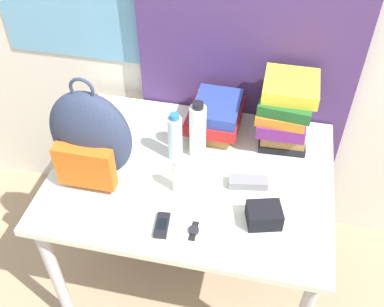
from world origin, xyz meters
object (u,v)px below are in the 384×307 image
(water_bottle, at_px, (175,138))
(wristwatch, at_px, (194,231))
(sunglasses_case, at_px, (248,182))
(book_stack_center, at_px, (285,110))
(backpack, at_px, (90,138))
(camera_pouch, at_px, (264,215))
(book_stack_left, at_px, (216,116))
(sunscreen_bottle, at_px, (178,177))
(cell_phone, at_px, (162,225))
(sports_bottle, at_px, (198,131))

(water_bottle, distance_m, wristwatch, 0.40)
(sunglasses_case, bearing_deg, book_stack_center, 71.56)
(backpack, distance_m, camera_pouch, 0.70)
(book_stack_left, xyz_separation_m, sunglasses_case, (0.18, -0.30, -0.07))
(sunscreen_bottle, bearing_deg, cell_phone, -94.55)
(sunglasses_case, xyz_separation_m, wristwatch, (-0.16, -0.26, -0.01))
(wristwatch, bearing_deg, sunscreen_bottle, 118.62)
(cell_phone, xyz_separation_m, wristwatch, (0.11, 0.00, -0.00))
(backpack, bearing_deg, sunglasses_case, 5.73)
(cell_phone, bearing_deg, book_stack_left, 80.47)
(camera_pouch, bearing_deg, sunscreen_bottle, 165.37)
(sunglasses_case, bearing_deg, book_stack_left, 121.45)
(sports_bottle, height_order, sunglasses_case, sports_bottle)
(book_stack_center, distance_m, water_bottle, 0.47)
(camera_pouch, relative_size, wristwatch, 1.69)
(water_bottle, relative_size, sunglasses_case, 1.43)
(backpack, xyz_separation_m, water_bottle, (0.28, 0.16, -0.08))
(water_bottle, height_order, sunglasses_case, water_bottle)
(book_stack_left, distance_m, sunglasses_case, 0.35)
(book_stack_center, bearing_deg, water_bottle, -153.56)
(sports_bottle, distance_m, wristwatch, 0.42)
(book_stack_center, relative_size, sunscreen_bottle, 1.97)
(book_stack_center, bearing_deg, cell_phone, -123.58)
(sunglasses_case, height_order, camera_pouch, camera_pouch)
(camera_pouch, bearing_deg, sports_bottle, 135.24)
(sports_bottle, bearing_deg, backpack, -151.97)
(sports_bottle, height_order, camera_pouch, sports_bottle)
(book_stack_left, height_order, book_stack_center, book_stack_center)
(water_bottle, xyz_separation_m, sunscreen_bottle, (0.05, -0.17, -0.04))
(book_stack_left, height_order, sunscreen_bottle, book_stack_left)
(book_stack_left, xyz_separation_m, book_stack_center, (0.28, 0.01, 0.07))
(book_stack_center, relative_size, wristwatch, 3.58)
(sports_bottle, height_order, wristwatch, sports_bottle)
(backpack, bearing_deg, book_stack_left, 40.60)
(backpack, distance_m, book_stack_center, 0.79)
(book_stack_left, relative_size, wristwatch, 3.31)
(sunscreen_bottle, xyz_separation_m, sunglasses_case, (0.26, 0.08, -0.05))
(sports_bottle, bearing_deg, sunglasses_case, -30.88)
(water_bottle, xyz_separation_m, camera_pouch, (0.39, -0.26, -0.07))
(sports_bottle, xyz_separation_m, sunglasses_case, (0.23, -0.14, -0.11))
(backpack, distance_m, book_stack_left, 0.56)
(sunscreen_bottle, height_order, wristwatch, sunscreen_bottle)
(backpack, bearing_deg, sunscreen_bottle, -2.84)
(backpack, relative_size, camera_pouch, 3.14)
(sunscreen_bottle, bearing_deg, book_stack_left, 78.03)
(water_bottle, height_order, wristwatch, water_bottle)
(backpack, bearing_deg, sports_bottle, 28.03)
(book_stack_center, height_order, sunscreen_bottle, book_stack_center)
(camera_pouch, bearing_deg, cell_phone, -164.26)
(backpack, height_order, sports_bottle, backpack)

